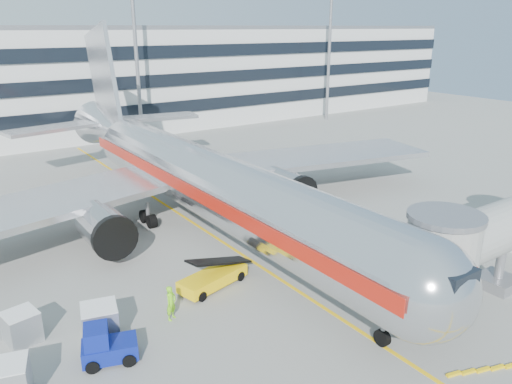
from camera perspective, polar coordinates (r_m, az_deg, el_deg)
ground at (r=32.22m, az=3.32°, el=-10.28°), size 180.00×180.00×0.00m
lead_in_line at (r=39.75m, az=-5.62°, el=-4.56°), size 0.25×70.00×0.01m
main_jet at (r=39.76m, az=-7.03°, el=1.88°), size 50.95×48.70×16.06m
terminal at (r=82.33m, az=-22.84°, el=11.67°), size 150.00×24.25×15.60m
light_mast_centre at (r=69.04m, az=-13.71°, el=17.43°), size 2.40×1.20×25.45m
light_mast_east at (r=87.56m, az=8.48°, el=17.84°), size 2.40×1.20×25.45m
belt_loader at (r=31.52m, az=-4.96°, el=-9.66°), size 4.95×2.73×2.31m
baggage_tug at (r=26.10m, az=-16.80°, el=-16.50°), size 2.93×2.30×1.95m
cargo_container_left at (r=29.05m, az=-25.22°, el=-13.76°), size 1.82×1.82×1.66m
cargo_container_right at (r=25.30m, az=-26.45°, el=-18.88°), size 2.11×2.11×1.82m
cargo_container_front at (r=27.73m, az=-17.37°, el=-14.07°), size 2.16×2.16×1.89m
ramp_worker at (r=28.46m, az=-9.68°, el=-12.39°), size 0.87×0.78×2.00m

